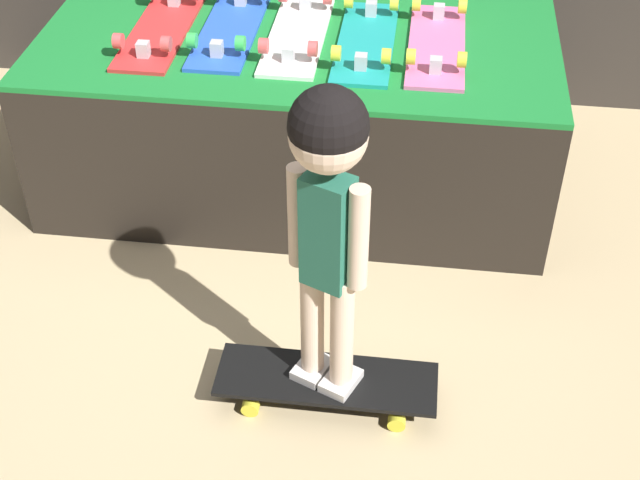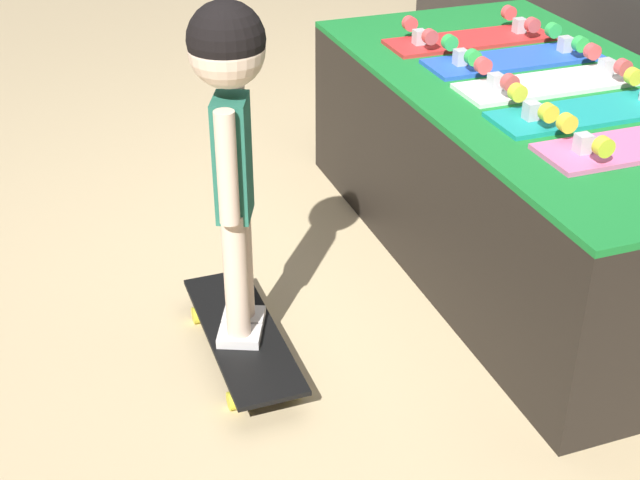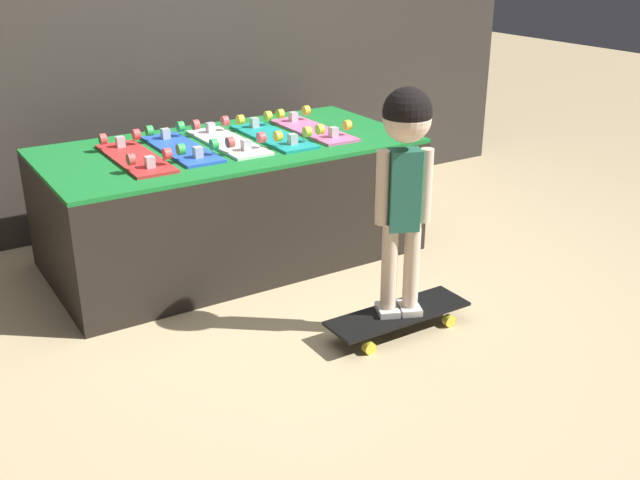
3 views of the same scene
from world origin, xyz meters
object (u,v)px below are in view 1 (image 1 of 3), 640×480
(skateboard_teal_on_rack, at_px, (366,39))
(skateboard_on_floor, at_px, (327,382))
(skateboard_pink_on_rack, at_px, (437,43))
(child, at_px, (328,192))
(skateboard_blue_on_rack, at_px, (230,28))
(skateboard_red_on_rack, at_px, (160,28))
(skateboard_white_on_rack, at_px, (297,33))

(skateboard_teal_on_rack, height_order, skateboard_on_floor, skateboard_teal_on_rack)
(skateboard_pink_on_rack, xyz_separation_m, child, (-0.25, -1.10, 0.13))
(skateboard_blue_on_rack, height_order, skateboard_on_floor, skateboard_blue_on_rack)
(skateboard_red_on_rack, height_order, skateboard_white_on_rack, same)
(skateboard_teal_on_rack, xyz_separation_m, child, (-0.00, -1.09, 0.13))
(skateboard_blue_on_rack, xyz_separation_m, child, (0.49, -1.12, 0.13))
(skateboard_teal_on_rack, distance_m, child, 1.10)
(skateboard_teal_on_rack, bearing_deg, skateboard_blue_on_rack, 176.67)
(skateboard_blue_on_rack, bearing_deg, skateboard_teal_on_rack, -3.33)
(skateboard_teal_on_rack, relative_size, skateboard_on_floor, 0.95)
(skateboard_red_on_rack, height_order, child, child)
(skateboard_red_on_rack, bearing_deg, child, -55.90)
(skateboard_blue_on_rack, xyz_separation_m, skateboard_white_on_rack, (0.24, -0.01, 0.00))
(skateboard_teal_on_rack, bearing_deg, skateboard_red_on_rack, -179.51)
(skateboard_teal_on_rack, distance_m, skateboard_pink_on_rack, 0.25)
(skateboard_white_on_rack, bearing_deg, skateboard_on_floor, -77.65)
(skateboard_teal_on_rack, height_order, child, child)
(skateboard_white_on_rack, distance_m, skateboard_pink_on_rack, 0.49)
(skateboard_blue_on_rack, relative_size, skateboard_on_floor, 0.95)
(skateboard_red_on_rack, bearing_deg, skateboard_white_on_rack, 3.21)
(skateboard_blue_on_rack, height_order, skateboard_pink_on_rack, same)
(skateboard_teal_on_rack, bearing_deg, child, -90.10)
(skateboard_pink_on_rack, distance_m, child, 1.13)
(skateboard_on_floor, distance_m, child, 0.69)
(skateboard_blue_on_rack, distance_m, skateboard_pink_on_rack, 0.74)
(skateboard_white_on_rack, bearing_deg, skateboard_teal_on_rack, -4.93)
(skateboard_red_on_rack, distance_m, skateboard_white_on_rack, 0.49)
(skateboard_white_on_rack, bearing_deg, skateboard_pink_on_rack, -1.59)
(skateboard_white_on_rack, distance_m, skateboard_teal_on_rack, 0.25)
(skateboard_pink_on_rack, bearing_deg, skateboard_teal_on_rack, -178.24)
(skateboard_teal_on_rack, xyz_separation_m, skateboard_pink_on_rack, (0.24, 0.01, 0.00))
(skateboard_blue_on_rack, height_order, child, child)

